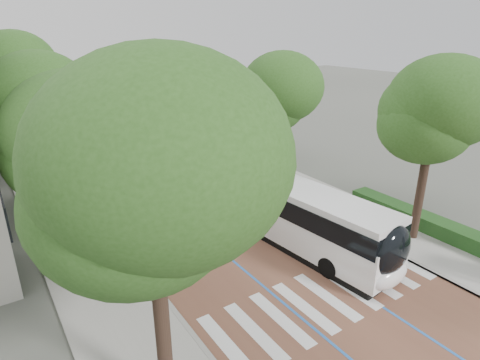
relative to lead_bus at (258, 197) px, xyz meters
name	(u,v)px	position (x,y,z in m)	size (l,w,h in m)	color
ground	(341,311)	(-1.85, -8.19, -1.63)	(160.00, 160.00, 0.00)	#51544C
road	(85,124)	(-1.85, 31.81, -1.62)	(11.00, 140.00, 0.02)	brown
sidewalk_left	(14,132)	(-9.35, 31.81, -1.57)	(4.00, 140.00, 0.12)	#9C9993
sidewalk_right	(146,116)	(5.65, 31.81, -1.57)	(4.00, 140.00, 0.12)	#9C9993
kerb_left	(33,130)	(-7.45, 31.81, -1.57)	(0.20, 140.00, 0.14)	gray
kerb_right	(132,118)	(3.75, 31.81, -1.57)	(0.20, 140.00, 0.14)	gray
zebra_crossing	(326,296)	(-1.65, -7.19, -1.60)	(10.55, 3.60, 0.01)	silver
lane_line_left	(71,126)	(-3.45, 31.81, -1.60)	(0.12, 126.00, 0.01)	blue
lane_line_right	(99,122)	(-0.25, 31.81, -1.60)	(0.12, 126.00, 0.01)	blue
hedge	(465,238)	(7.25, -8.19, -1.11)	(1.20, 14.00, 0.80)	#184519
streetlight_far	(209,99)	(4.77, 13.81, 3.19)	(1.82, 0.20, 8.00)	#28282A
lamp_post_left	(116,186)	(-7.95, -0.19, 2.49)	(0.14, 0.14, 8.00)	#28282A
trees_left	(20,86)	(-9.35, 16.92, 5.03)	(6.26, 61.23, 9.98)	black
trees_right	(220,84)	(5.85, 13.69, 4.38)	(5.95, 47.42, 9.02)	black
lead_bus	(258,197)	(0.00, 0.00, 0.00)	(4.19, 18.55, 3.20)	black
bus_queued_0	(158,136)	(0.74, 16.14, 0.00)	(2.92, 12.47, 3.20)	white
bus_queued_1	(109,112)	(0.34, 29.21, 0.00)	(2.99, 12.48, 3.20)	white
bus_queued_2	(84,97)	(0.60, 41.72, 0.00)	(2.86, 12.46, 3.20)	white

